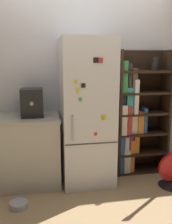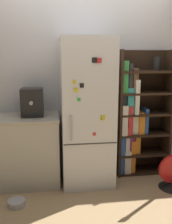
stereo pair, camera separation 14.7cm
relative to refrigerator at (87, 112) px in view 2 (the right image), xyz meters
The scene contains 7 objects.
ground_plane 0.94m from the refrigerator, 89.98° to the right, with size 16.00×16.00×0.00m, color tan.
wall_back 0.51m from the refrigerator, 89.99° to the left, with size 8.00×0.05×2.60m.
refrigerator is the anchor object (origin of this frame).
bookshelf 0.74m from the refrigerator, 14.04° to the left, with size 0.74×0.35×1.72m.
kitchen_counter 0.91m from the refrigerator, behind, with size 0.84×0.60×0.89m.
espresso_machine 0.70m from the refrigerator, behind, with size 0.27×0.33×0.35m.
pet_bowl 1.34m from the refrigerator, 149.08° to the right, with size 0.20×0.20×0.07m.
Camera 2 is at (-0.43, -2.97, 1.60)m, focal length 40.00 mm.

